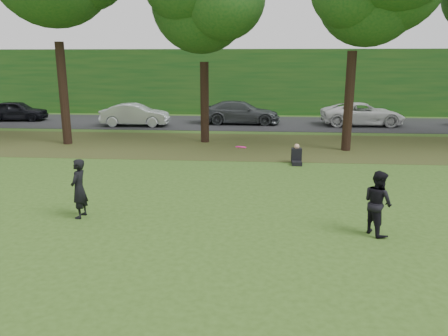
# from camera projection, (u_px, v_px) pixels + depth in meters

# --- Properties ---
(ground) EXTENTS (120.00, 120.00, 0.00)m
(ground) POSITION_uv_depth(u_px,v_px,m) (264.00, 263.00, 9.36)
(ground) COLOR #304D18
(ground) RESTS_ON ground
(leaf_litter) EXTENTS (60.00, 7.00, 0.01)m
(leaf_litter) POSITION_uv_depth(u_px,v_px,m) (262.00, 146.00, 21.93)
(leaf_litter) COLOR #443118
(leaf_litter) RESTS_ON ground
(street) EXTENTS (70.00, 7.00, 0.02)m
(street) POSITION_uv_depth(u_px,v_px,m) (262.00, 123.00, 29.67)
(street) COLOR black
(street) RESTS_ON ground
(far_hedge) EXTENTS (70.00, 3.00, 5.00)m
(far_hedge) POSITION_uv_depth(u_px,v_px,m) (262.00, 82.00, 34.86)
(far_hedge) COLOR #144817
(far_hedge) RESTS_ON ground
(player_left) EXTENTS (0.43, 0.62, 1.65)m
(player_left) POSITION_uv_depth(u_px,v_px,m) (79.00, 189.00, 11.89)
(player_left) COLOR black
(player_left) RESTS_ON ground
(player_right) EXTENTS (0.89, 0.98, 1.63)m
(player_right) POSITION_uv_depth(u_px,v_px,m) (378.00, 203.00, 10.75)
(player_right) COLOR black
(player_right) RESTS_ON ground
(parked_cars) EXTENTS (35.80, 3.63, 1.52)m
(parked_cars) POSITION_uv_depth(u_px,v_px,m) (255.00, 113.00, 28.98)
(parked_cars) COLOR black
(parked_cars) RESTS_ON street
(frisbee) EXTENTS (0.29, 0.28, 0.12)m
(frisbee) POSITION_uv_depth(u_px,v_px,m) (241.00, 147.00, 10.81)
(frisbee) COLOR #E3138A
(frisbee) RESTS_ON ground
(seated_person) EXTENTS (0.42, 0.73, 0.83)m
(seated_person) POSITION_uv_depth(u_px,v_px,m) (297.00, 156.00, 18.18)
(seated_person) COLOR black
(seated_person) RESTS_ON ground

